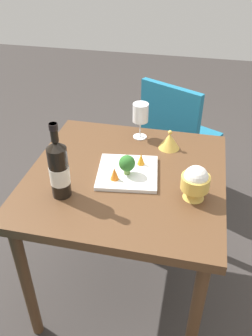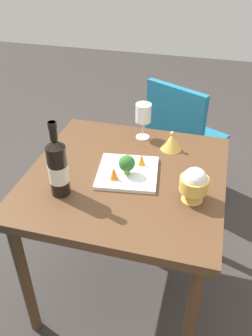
# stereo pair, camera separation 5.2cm
# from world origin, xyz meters

# --- Properties ---
(ground_plane) EXTENTS (8.00, 8.00, 0.00)m
(ground_plane) POSITION_xyz_m (0.00, 0.00, 0.00)
(ground_plane) COLOR #383330
(dining_table) EXTENTS (0.83, 0.83, 0.74)m
(dining_table) POSITION_xyz_m (0.00, 0.00, 0.64)
(dining_table) COLOR brown
(dining_table) RESTS_ON ground_plane
(chair_near_window) EXTENTS (0.54, 0.54, 0.85)m
(chair_near_window) POSITION_xyz_m (0.79, -0.14, 0.53)
(chair_near_window) COLOR teal
(chair_near_window) RESTS_ON ground_plane
(wine_bottle) EXTENTS (0.08, 0.08, 0.31)m
(wine_bottle) POSITION_xyz_m (-0.19, 0.22, 0.86)
(wine_bottle) COLOR black
(wine_bottle) RESTS_ON dining_table
(wine_glass) EXTENTS (0.08, 0.08, 0.18)m
(wine_glass) POSITION_xyz_m (0.32, -0.00, 0.86)
(wine_glass) COLOR white
(wine_glass) RESTS_ON dining_table
(rice_bowl) EXTENTS (0.11, 0.11, 0.14)m
(rice_bowl) POSITION_xyz_m (-0.09, -0.29, 0.81)
(rice_bowl) COLOR gold
(rice_bowl) RESTS_ON dining_table
(rice_bowl_lid) EXTENTS (0.10, 0.10, 0.09)m
(rice_bowl_lid) POSITION_xyz_m (0.25, -0.15, 0.77)
(rice_bowl_lid) COLOR gold
(rice_bowl_lid) RESTS_ON dining_table
(serving_plate) EXTENTS (0.28, 0.28, 0.02)m
(serving_plate) POSITION_xyz_m (-0.00, -0.01, 0.74)
(serving_plate) COLOR white
(serving_plate) RESTS_ON dining_table
(broccoli_floret) EXTENTS (0.07, 0.07, 0.09)m
(broccoli_floret) POSITION_xyz_m (-0.02, -0.01, 0.80)
(broccoli_floret) COLOR #729E4C
(broccoli_floret) RESTS_ON serving_plate
(carrot_garnish_left) EXTENTS (0.04, 0.04, 0.06)m
(carrot_garnish_left) POSITION_xyz_m (-0.07, 0.03, 0.78)
(carrot_garnish_left) COLOR orange
(carrot_garnish_left) RESTS_ON serving_plate
(carrot_garnish_right) EXTENTS (0.03, 0.03, 0.05)m
(carrot_garnish_right) POSITION_xyz_m (0.06, -0.05, 0.78)
(carrot_garnish_right) COLOR orange
(carrot_garnish_right) RESTS_ON serving_plate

